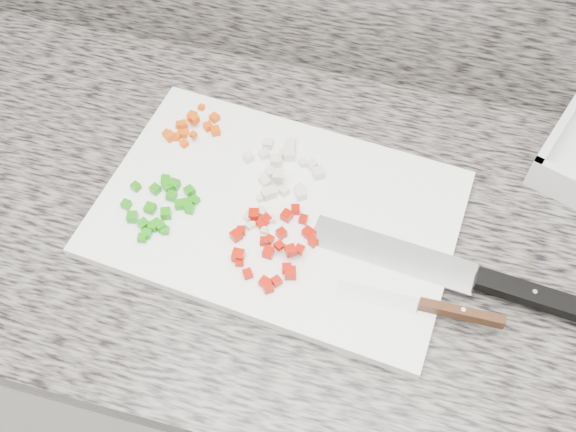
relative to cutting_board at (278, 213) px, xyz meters
The scene contains 10 objects.
cabinet 0.48m from the cutting_board, ahead, with size 3.92×0.62×0.86m, color white.
countertop 0.06m from the cutting_board, ahead, with size 3.96×0.64×0.04m, color #68645C.
cutting_board is the anchor object (origin of this frame).
carrot_pile 0.20m from the cutting_board, 147.39° to the left, with size 0.08×0.09×0.02m.
onion_pile 0.07m from the cutting_board, 99.74° to the left, with size 0.12×0.12×0.02m.
green_pepper_pile 0.16m from the cutting_board, 166.00° to the right, with size 0.10×0.11×0.01m.
red_pepper_pile 0.06m from the cutting_board, 80.04° to the right, with size 0.12×0.14×0.02m.
garlic_pile 0.03m from the cutting_board, 132.72° to the right, with size 0.04×0.06×0.01m.
chef_knife 0.29m from the cutting_board, ahead, with size 0.36×0.07×0.02m.
paring_knife 0.25m from the cutting_board, 22.37° to the right, with size 0.21×0.02×0.02m.
Camera 1 is at (0.09, 0.95, 1.65)m, focal length 40.00 mm.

